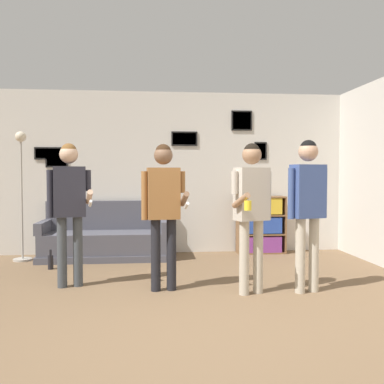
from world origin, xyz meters
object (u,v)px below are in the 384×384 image
(person_watcher_holding_cup, at_px, (252,202))
(bottle_on_floor, at_px, (51,262))
(person_player_foreground_center, at_px, (163,201))
(person_spectator_near_bookshelf, at_px, (308,199))
(couch, at_px, (105,240))
(floor_lamp, at_px, (21,185))
(person_player_foreground_left, at_px, (69,199))
(bookshelf, at_px, (261,225))

(person_watcher_holding_cup, height_order, bottle_on_floor, person_watcher_holding_cup)
(person_player_foreground_center, relative_size, person_spectator_near_bookshelf, 0.98)
(couch, relative_size, bottle_on_floor, 7.26)
(couch, distance_m, floor_lamp, 1.52)
(person_spectator_near_bookshelf, bearing_deg, person_player_foreground_center, 172.14)
(floor_lamp, relative_size, person_player_foreground_left, 1.17)
(floor_lamp, bearing_deg, person_player_foreground_center, -42.01)
(person_spectator_near_bookshelf, xyz_separation_m, bottle_on_floor, (-3.14, 1.46, -0.94))
(person_spectator_near_bookshelf, bearing_deg, bottle_on_floor, 155.07)
(bookshelf, xyz_separation_m, floor_lamp, (-3.80, -0.28, 0.69))
(bookshelf, relative_size, person_spectator_near_bookshelf, 0.56)
(person_player_foreground_left, height_order, bottle_on_floor, person_player_foreground_left)
(couch, distance_m, person_watcher_holding_cup, 2.95)
(floor_lamp, distance_m, person_player_foreground_center, 2.84)
(bookshelf, xyz_separation_m, person_watcher_holding_cup, (-0.73, -2.40, 0.55))
(floor_lamp, distance_m, person_player_foreground_left, 1.93)
(couch, height_order, bottle_on_floor, couch)
(floor_lamp, xyz_separation_m, person_player_foreground_center, (2.11, -1.90, -0.14))
(bookshelf, relative_size, person_player_foreground_left, 0.57)
(person_player_foreground_left, distance_m, bottle_on_floor, 1.42)
(person_watcher_holding_cup, xyz_separation_m, person_spectator_near_bookshelf, (0.64, 0.01, 0.03))
(bookshelf, height_order, floor_lamp, floor_lamp)
(person_spectator_near_bookshelf, distance_m, bottle_on_floor, 3.59)
(couch, xyz_separation_m, person_player_foreground_left, (-0.23, -1.71, 0.74))
(couch, bearing_deg, person_player_foreground_left, -97.63)
(bookshelf, bearing_deg, person_spectator_near_bookshelf, -92.28)
(person_player_foreground_center, distance_m, person_spectator_near_bookshelf, 1.62)
(person_player_foreground_left, xyz_separation_m, person_watcher_holding_cup, (2.05, -0.49, -0.02))
(bookshelf, distance_m, bottle_on_floor, 3.39)
(person_player_foreground_left, relative_size, bottle_on_floor, 6.16)
(person_player_foreground_left, height_order, person_spectator_near_bookshelf, person_spectator_near_bookshelf)
(bottle_on_floor, bearing_deg, person_player_foreground_center, -38.82)
(couch, relative_size, person_player_foreground_center, 1.19)
(couch, height_order, person_watcher_holding_cup, person_watcher_holding_cup)
(person_watcher_holding_cup, bearing_deg, couch, 129.61)
(person_player_foreground_left, relative_size, person_spectator_near_bookshelf, 0.99)
(person_player_foreground_left, distance_m, person_spectator_near_bookshelf, 2.73)
(bottle_on_floor, bearing_deg, person_player_foreground_left, -65.25)
(bottle_on_floor, bearing_deg, bookshelf, 16.13)
(bookshelf, relative_size, bottle_on_floor, 3.49)
(floor_lamp, relative_size, bottle_on_floor, 7.22)
(bookshelf, relative_size, person_player_foreground_center, 0.57)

